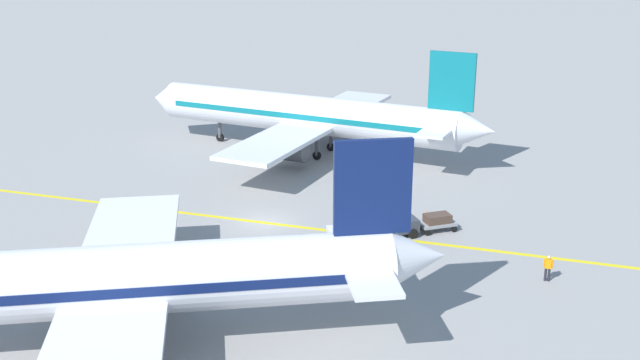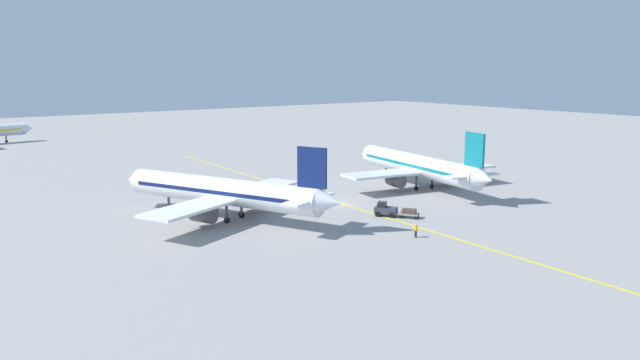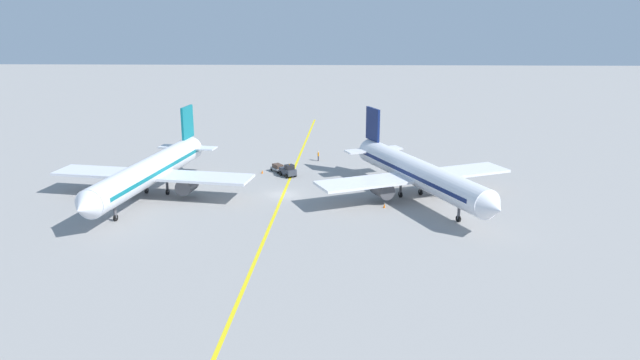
{
  "view_description": "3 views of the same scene",
  "coord_description": "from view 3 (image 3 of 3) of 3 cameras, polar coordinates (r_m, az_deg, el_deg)",
  "views": [
    {
      "loc": [
        -47.98,
        -17.57,
        20.47
      ],
      "look_at": [
        3.51,
        -3.29,
        2.46
      ],
      "focal_mm": 42.0,
      "sensor_mm": 36.0,
      "label": 1
    },
    {
      "loc": [
        -56.5,
        -71.05,
        20.21
      ],
      "look_at": [
        -4.7,
        -1.06,
        4.26
      ],
      "focal_mm": 35.0,
      "sensor_mm": 36.0,
      "label": 2
    },
    {
      "loc": [
        -7.36,
        83.67,
        25.53
      ],
      "look_at": [
        -5.25,
        2.84,
        2.94
      ],
      "focal_mm": 35.0,
      "sensor_mm": 36.0,
      "label": 3
    }
  ],
  "objects": [
    {
      "name": "ground_plane",
      "position": [
        87.78,
        -3.38,
        -1.32
      ],
      "size": [
        400.0,
        400.0,
        0.0
      ],
      "primitive_type": "plane",
      "color": "gray"
    },
    {
      "name": "baggage_cart_trailing",
      "position": [
        99.64,
        -3.88,
        1.18
      ],
      "size": [
        2.61,
        2.94,
        1.24
      ],
      "color": "gray",
      "rests_on": "ground"
    },
    {
      "name": "apron_yellow_centreline",
      "position": [
        87.78,
        -3.38,
        -1.32
      ],
      "size": [
        5.21,
        119.92,
        0.01
      ],
      "primitive_type": "cube",
      "rotation": [
        0.0,
        0.0,
        -0.04
      ],
      "color": "yellow",
      "rests_on": "ground"
    },
    {
      "name": "traffic_cone_mid_apron",
      "position": [
        82.27,
        5.91,
        -2.35
      ],
      "size": [
        0.32,
        0.32,
        0.55
      ],
      "primitive_type": "cone",
      "color": "orange",
      "rests_on": "ground"
    },
    {
      "name": "airplane_adjacent_stand",
      "position": [
        88.45,
        -15.26,
        0.77
      ],
      "size": [
        28.47,
        35.45,
        10.6
      ],
      "color": "silver",
      "rests_on": "ground"
    },
    {
      "name": "ground_crew_worker",
      "position": [
        106.48,
        -0.16,
        2.24
      ],
      "size": [
        0.24,
        0.58,
        1.68
      ],
      "color": "#23232D",
      "rests_on": "ground"
    },
    {
      "name": "traffic_cone_near_nose",
      "position": [
        99.02,
        -5.31,
        0.77
      ],
      "size": [
        0.32,
        0.32,
        0.55
      ],
      "primitive_type": "cone",
      "color": "orange",
      "rests_on": "ground"
    },
    {
      "name": "baggage_tug_dark",
      "position": [
        96.81,
        -2.94,
        0.85
      ],
      "size": [
        2.93,
        3.33,
        2.11
      ],
      "color": "#333842",
      "rests_on": "ground"
    },
    {
      "name": "airplane_at_gate",
      "position": [
        85.45,
        8.89,
        0.63
      ],
      "size": [
        27.74,
        33.73,
        10.6
      ],
      "color": "white",
      "rests_on": "ground"
    }
  ]
}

